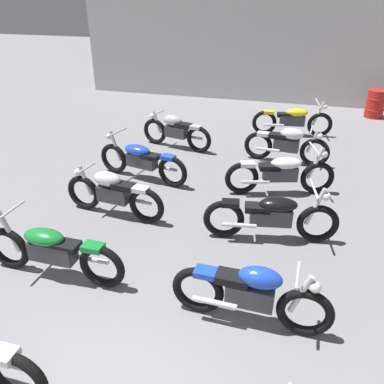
{
  "coord_description": "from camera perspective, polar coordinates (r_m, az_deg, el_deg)",
  "views": [
    {
      "loc": [
        1.65,
        -1.06,
        3.71
      ],
      "look_at": [
        0.0,
        4.8,
        0.55
      ],
      "focal_mm": 37.2,
      "sensor_mm": 36.0,
      "label": 1
    }
  ],
  "objects": [
    {
      "name": "motorcycle_right_row_5",
      "position": [
        11.42,
        14.25,
        10.03
      ],
      "size": [
        2.16,
        0.7,
        0.97
      ],
      "color": "black",
      "rests_on": "ground"
    },
    {
      "name": "oil_drum",
      "position": [
        14.0,
        24.81,
        11.41
      ],
      "size": [
        0.59,
        0.59,
        0.85
      ],
      "color": "red",
      "rests_on": "ground"
    },
    {
      "name": "motorcycle_right_row_1",
      "position": [
        4.94,
        8.45,
        -14.17
      ],
      "size": [
        1.97,
        0.48,
        0.88
      ],
      "color": "black",
      "rests_on": "ground"
    },
    {
      "name": "motorcycle_left_row_3",
      "position": [
        8.48,
        -7.28,
        4.62
      ],
      "size": [
        2.14,
        0.75,
        0.97
      ],
      "color": "black",
      "rests_on": "ground"
    },
    {
      "name": "motorcycle_right_row_2",
      "position": [
        6.49,
        11.36,
        -3.29
      ],
      "size": [
        2.16,
        0.74,
        0.97
      ],
      "color": "black",
      "rests_on": "ground"
    },
    {
      "name": "motorcycle_left_row_4",
      "position": [
        10.17,
        -2.33,
        8.79
      ],
      "size": [
        1.94,
        0.63,
        0.88
      ],
      "color": "black",
      "rests_on": "ground"
    },
    {
      "name": "motorcycle_right_row_3",
      "position": [
        8.0,
        12.62,
        2.72
      ],
      "size": [
        2.11,
        0.88,
        0.97
      ],
      "color": "black",
      "rests_on": "ground"
    },
    {
      "name": "motorcycle_left_row_1",
      "position": [
        5.91,
        -19.46,
        -7.84
      ],
      "size": [
        2.17,
        0.68,
        0.97
      ],
      "color": "black",
      "rests_on": "ground"
    },
    {
      "name": "back_wall",
      "position": [
        14.71,
        9.7,
        19.64
      ],
      "size": [
        12.81,
        0.24,
        3.6
      ],
      "primitive_type": "cube",
      "color": "#BCBAB7",
      "rests_on": "ground"
    },
    {
      "name": "motorcycle_left_row_2",
      "position": [
        7.17,
        -11.25,
        -0.09
      ],
      "size": [
        1.97,
        0.48,
        0.88
      ],
      "color": "black",
      "rests_on": "ground"
    },
    {
      "name": "motorcycle_right_row_4",
      "position": [
        9.52,
        13.44,
        6.7
      ],
      "size": [
        1.97,
        0.48,
        0.88
      ],
      "color": "black",
      "rests_on": "ground"
    }
  ]
}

